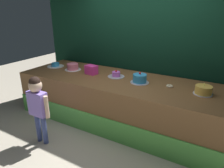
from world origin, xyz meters
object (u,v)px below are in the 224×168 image
donut (170,86)px  cake_center_left (116,75)px  cake_far_left (55,65)px  cake_right (203,90)px  child_figure (38,102)px  cake_center_right (140,79)px  pink_box (91,70)px  cake_left (73,67)px

donut → cake_center_left: cake_center_left is taller
cake_far_left → cake_right: 3.02m
child_figure → cake_far_left: bearing=124.3°
donut → cake_center_right: (-0.50, -0.05, 0.06)m
cake_center_left → child_figure: bearing=-116.2°
cake_center_left → cake_right: (1.51, -0.09, 0.03)m
pink_box → cake_right: 2.01m
child_figure → cake_right: 2.48m
donut → cake_right: (0.50, -0.05, 0.05)m
pink_box → cake_right: cake_right is taller
cake_left → cake_right: 2.51m
child_figure → pink_box: size_ratio=5.04×
cake_left → cake_center_left: same height
child_figure → donut: (1.65, 1.27, 0.14)m
cake_center_left → cake_center_right: (0.50, -0.08, 0.03)m
donut → cake_right: cake_right is taller
donut → cake_right: bearing=-5.6°
pink_box → donut: pink_box is taller
pink_box → cake_center_left: pink_box is taller
cake_center_left → cake_right: 1.51m
cake_far_left → cake_left: (0.50, -0.01, 0.03)m
cake_right → cake_center_left: bearing=176.7°
cake_left → child_figure: bearing=-73.9°
donut → cake_center_left: bearing=177.9°
donut → cake_center_left: (-1.01, 0.04, 0.02)m
pink_box → cake_far_left: pink_box is taller
cake_far_left → cake_center_right: cake_center_right is taller
child_figure → cake_far_left: size_ratio=3.12×
child_figure → cake_center_left: bearing=63.8°
cake_center_right → cake_right: same height
cake_left → cake_far_left: bearing=178.8°
cake_center_right → cake_left: bearing=178.3°
pink_box → cake_right: size_ratio=0.80×
cake_far_left → child_figure: bearing=-55.7°
pink_box → cake_center_left: (0.50, 0.08, -0.05)m
child_figure → donut: 2.08m
child_figure → cake_center_left: 1.46m
donut → cake_right: 0.51m
cake_center_left → cake_center_right: cake_center_right is taller
donut → cake_left: cake_left is taller
donut → cake_far_left: bearing=179.8°
child_figure → pink_box: 1.24m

